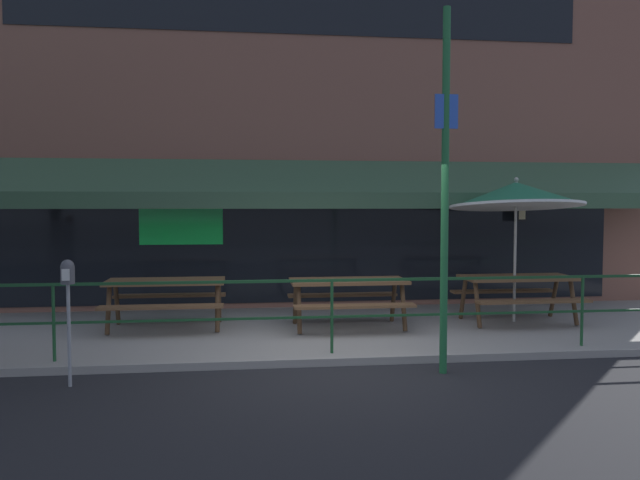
% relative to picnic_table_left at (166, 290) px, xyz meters
% --- Properties ---
extents(ground_plane, '(120.00, 120.00, 0.00)m').
position_rel_picnic_table_left_xyz_m(ground_plane, '(2.33, -2.19, -0.71)').
color(ground_plane, black).
extents(patio_deck, '(15.00, 4.00, 0.10)m').
position_rel_picnic_table_left_xyz_m(patio_deck, '(2.33, -0.19, -0.66)').
color(patio_deck, gray).
rests_on(patio_deck, ground).
extents(restaurant_building, '(15.00, 1.60, 8.35)m').
position_rel_picnic_table_left_xyz_m(restaurant_building, '(2.33, 2.04, 3.43)').
color(restaurant_building, brown).
rests_on(restaurant_building, ground).
extents(patio_railing, '(13.84, 0.04, 0.97)m').
position_rel_picnic_table_left_xyz_m(patio_railing, '(2.33, -1.89, 0.09)').
color(patio_railing, '#194723').
rests_on(patio_railing, patio_deck).
extents(picnic_table_left, '(1.80, 1.42, 0.76)m').
position_rel_picnic_table_left_xyz_m(picnic_table_left, '(0.00, 0.00, 0.00)').
color(picnic_table_left, brown).
rests_on(picnic_table_left, patio_deck).
extents(picnic_table_centre, '(1.80, 1.42, 0.76)m').
position_rel_picnic_table_left_xyz_m(picnic_table_centre, '(2.82, -0.29, 0.00)').
color(picnic_table_centre, brown).
rests_on(picnic_table_centre, patio_deck).
extents(picnic_table_right, '(1.80, 1.42, 0.76)m').
position_rel_picnic_table_left_xyz_m(picnic_table_right, '(5.63, -0.19, 0.00)').
color(picnic_table_right, brown).
rests_on(picnic_table_right, patio_deck).
extents(patio_umbrella_right, '(2.14, 2.14, 2.38)m').
position_rel_picnic_table_left_xyz_m(patio_umbrella_right, '(5.63, -0.07, 1.47)').
color(patio_umbrella_right, '#B7B2A8').
rests_on(patio_umbrella_right, patio_deck).
extents(parking_meter_near, '(0.15, 0.16, 1.42)m').
position_rel_picnic_table_left_xyz_m(parking_meter_near, '(-0.73, -2.67, 0.44)').
color(parking_meter_near, gray).
rests_on(parking_meter_near, ground).
extents(street_sign_pole, '(0.28, 0.09, 4.33)m').
position_rel_picnic_table_left_xyz_m(street_sign_pole, '(3.57, -2.64, 1.52)').
color(street_sign_pole, '#1E6033').
rests_on(street_sign_pole, ground).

